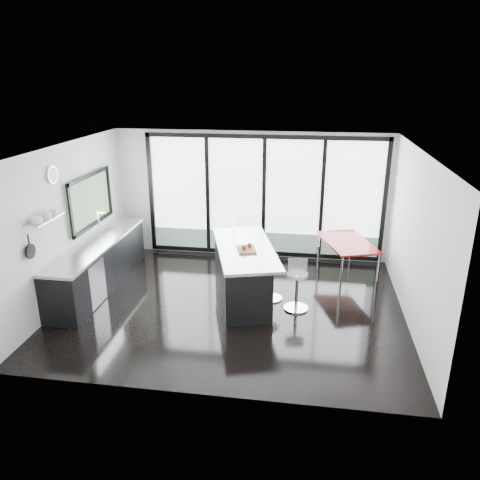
% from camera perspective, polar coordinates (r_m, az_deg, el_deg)
% --- Properties ---
extents(floor, '(6.00, 5.00, 0.00)m').
position_cam_1_polar(floor, '(8.50, -0.98, -7.97)').
color(floor, black).
rests_on(floor, ground).
extents(ceiling, '(6.00, 5.00, 0.00)m').
position_cam_1_polar(ceiling, '(7.61, -1.11, 11.04)').
color(ceiling, white).
rests_on(ceiling, wall_back).
extents(wall_back, '(6.00, 0.09, 2.80)m').
position_cam_1_polar(wall_back, '(10.29, 2.77, 4.62)').
color(wall_back, silver).
rests_on(wall_back, ground).
extents(wall_front, '(6.00, 0.00, 2.80)m').
position_cam_1_polar(wall_front, '(5.68, -5.30, -7.03)').
color(wall_front, silver).
rests_on(wall_front, ground).
extents(wall_left, '(0.26, 5.00, 2.80)m').
position_cam_1_polar(wall_left, '(9.10, -19.57, 3.37)').
color(wall_left, silver).
rests_on(wall_left, ground).
extents(wall_right, '(0.00, 5.00, 2.80)m').
position_cam_1_polar(wall_right, '(8.03, 20.58, -0.09)').
color(wall_right, silver).
rests_on(wall_right, ground).
extents(counter_cabinets, '(0.69, 3.24, 1.36)m').
position_cam_1_polar(counter_cabinets, '(9.42, -16.84, -2.87)').
color(counter_cabinets, black).
rests_on(counter_cabinets, floor).
extents(island, '(1.60, 2.53, 1.25)m').
position_cam_1_polar(island, '(8.66, 0.12, -3.83)').
color(island, black).
rests_on(island, floor).
extents(bar_stool_near, '(0.45, 0.45, 0.69)m').
position_cam_1_polar(bar_stool_near, '(8.28, 6.92, -6.20)').
color(bar_stool_near, silver).
rests_on(bar_stool_near, floor).
extents(bar_stool_far, '(0.52, 0.52, 0.63)m').
position_cam_1_polar(bar_stool_far, '(8.61, 3.89, -5.28)').
color(bar_stool_far, silver).
rests_on(bar_stool_far, floor).
extents(red_table, '(1.23, 1.62, 0.77)m').
position_cam_1_polar(red_table, '(9.71, 12.81, -2.32)').
color(red_table, maroon).
rests_on(red_table, floor).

